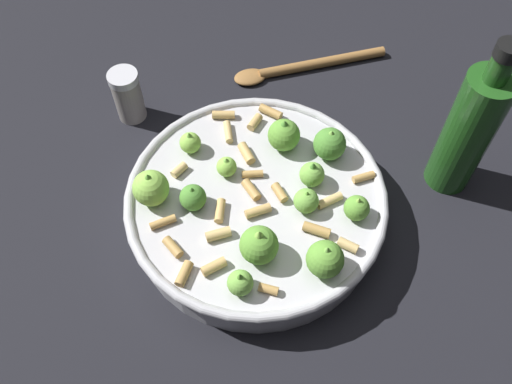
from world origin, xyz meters
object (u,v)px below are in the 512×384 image
at_px(pepper_shaker, 126,97).
at_px(cooking_pan, 257,204).
at_px(olive_oil_bottle, 469,130).
at_px(wooden_spoon, 302,67).

bearing_deg(pepper_shaker, cooking_pan, 90.67).
xyz_separation_m(cooking_pan, pepper_shaker, (0.00, -0.27, 0.01)).
bearing_deg(olive_oil_bottle, wooden_spoon, -93.47).
bearing_deg(pepper_shaker, olive_oil_bottle, 120.24).
relative_size(cooking_pan, olive_oil_bottle, 1.39).
relative_size(olive_oil_bottle, wooden_spoon, 1.04).
distance_m(cooking_pan, olive_oil_bottle, 0.29).
bearing_deg(olive_oil_bottle, pepper_shaker, -59.76).
height_order(cooking_pan, olive_oil_bottle, olive_oil_bottle).
bearing_deg(cooking_pan, wooden_spoon, -150.39).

